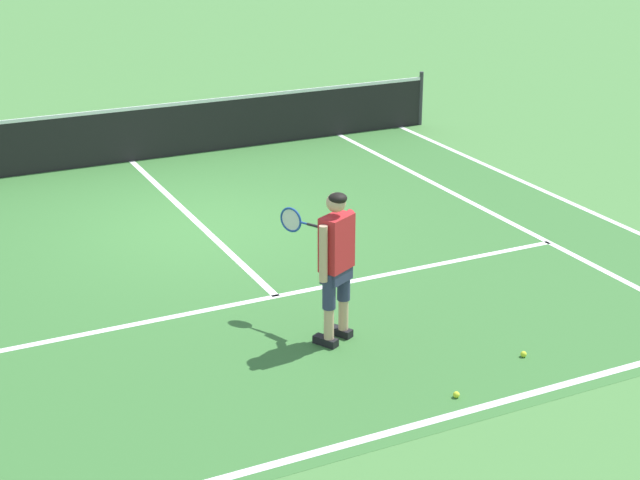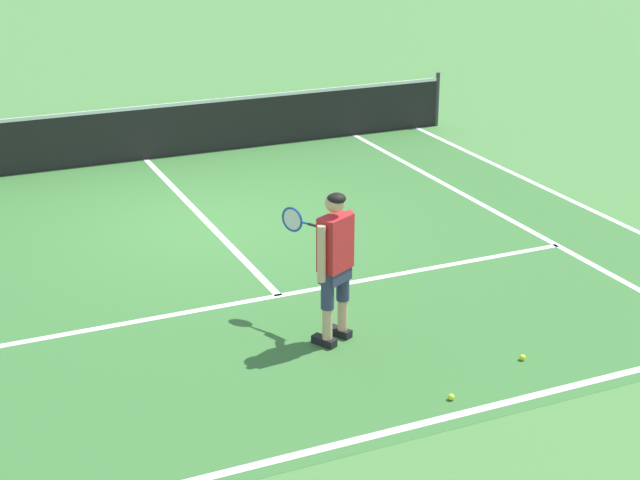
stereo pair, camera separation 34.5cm
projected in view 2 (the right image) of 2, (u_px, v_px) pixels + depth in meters
ground_plane at (210, 225)px, 14.04m from camera, size 80.00×80.00×0.00m
court_inner_surface at (235, 251)px, 13.08m from camera, size 10.98×10.03×0.00m
line_baseline at (407, 427)px, 8.97m from camera, size 10.98×0.10×0.01m
line_service at (279, 296)px, 11.72m from camera, size 8.23×0.10×0.01m
line_centre_service at (200, 215)px, 14.45m from camera, size 0.10×6.40×0.01m
line_singles_right at (493, 210)px, 14.63m from camera, size 0.10×9.63×0.01m
line_doubles_right at (567, 198)px, 15.15m from camera, size 0.10×9.63×0.01m
tennis_net at (144, 132)px, 17.00m from camera, size 11.96×0.08×1.07m
tennis_player at (334, 257)px, 10.27m from camera, size 0.55×1.23×1.71m
tennis_ball_near_feet at (451, 397)px, 9.43m from camera, size 0.07×0.07×0.07m
tennis_ball_by_baseline at (522, 358)px, 10.19m from camera, size 0.07×0.07×0.07m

